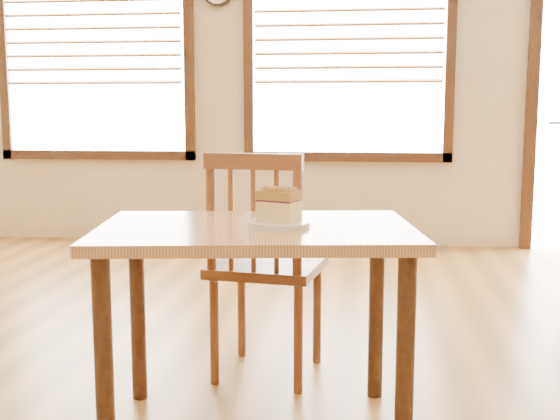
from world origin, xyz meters
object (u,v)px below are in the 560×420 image
Objects in this scene: cake_slice at (279,204)px; cafe_table_main at (256,257)px; plate at (279,224)px; cafe_chair_main at (265,264)px.

cafe_table_main is at bearing -163.28° from cake_slice.
plate reaches higher than cafe_table_main.
cake_slice is (0.12, -0.52, 0.33)m from cafe_chair_main.
cake_slice is (-0.00, 0.00, 0.07)m from plate.
cafe_chair_main is at bearing 103.44° from plate.
cake_slice is at bearing 100.34° from plate.
cafe_chair_main reaches higher than plate.
cafe_table_main is 0.21m from cake_slice.
cafe_chair_main is 6.16× the size of cake_slice.
cake_slice is at bearing -12.59° from cafe_table_main.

